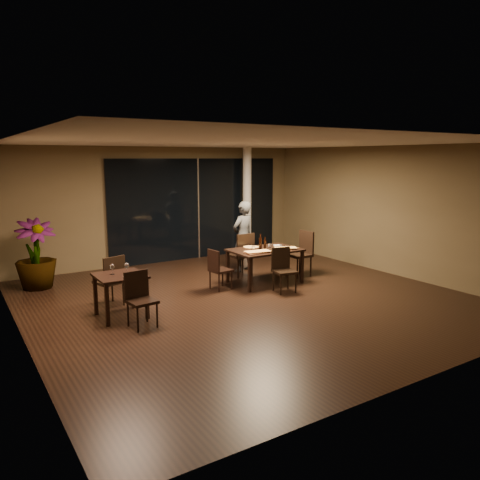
% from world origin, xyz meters
% --- Properties ---
extents(ground, '(8.00, 8.00, 0.00)m').
position_xyz_m(ground, '(0.00, 0.00, 0.00)').
color(ground, black).
rests_on(ground, ground).
extents(wall_back, '(8.00, 0.10, 3.00)m').
position_xyz_m(wall_back, '(0.00, 4.05, 1.50)').
color(wall_back, '#4F422A').
rests_on(wall_back, ground).
extents(wall_front, '(8.00, 0.10, 3.00)m').
position_xyz_m(wall_front, '(0.00, -4.05, 1.50)').
color(wall_front, '#4F422A').
rests_on(wall_front, ground).
extents(wall_left, '(0.10, 8.00, 3.00)m').
position_xyz_m(wall_left, '(-4.05, 0.00, 1.50)').
color(wall_left, '#4F422A').
rests_on(wall_left, ground).
extents(wall_right, '(0.10, 8.00, 3.00)m').
position_xyz_m(wall_right, '(4.05, 0.00, 1.50)').
color(wall_right, '#4F422A').
rests_on(wall_right, ground).
extents(ceiling, '(8.00, 8.00, 0.04)m').
position_xyz_m(ceiling, '(0.00, 0.00, 3.02)').
color(ceiling, silver).
rests_on(ceiling, wall_back).
extents(window_panel, '(5.00, 0.06, 2.70)m').
position_xyz_m(window_panel, '(1.00, 3.96, 1.35)').
color(window_panel, black).
rests_on(window_panel, ground).
extents(column, '(0.24, 0.24, 3.00)m').
position_xyz_m(column, '(2.40, 3.65, 1.50)').
color(column, silver).
rests_on(column, ground).
extents(main_table, '(1.50, 1.00, 0.75)m').
position_xyz_m(main_table, '(1.00, 0.80, 0.68)').
color(main_table, black).
rests_on(main_table, ground).
extents(side_table, '(0.80, 0.80, 0.75)m').
position_xyz_m(side_table, '(-2.40, 0.30, 0.62)').
color(side_table, black).
rests_on(side_table, ground).
extents(chair_main_far, '(0.48, 0.48, 1.02)m').
position_xyz_m(chair_main_far, '(0.88, 1.52, 0.57)').
color(chair_main_far, black).
rests_on(chair_main_far, ground).
extents(chair_main_near, '(0.49, 0.49, 0.90)m').
position_xyz_m(chair_main_near, '(0.93, 0.07, 0.50)').
color(chair_main_near, black).
rests_on(chair_main_near, ground).
extents(chair_main_left, '(0.43, 0.43, 0.86)m').
position_xyz_m(chair_main_left, '(-0.16, 0.85, 0.48)').
color(chair_main_left, black).
rests_on(chair_main_left, ground).
extents(chair_main_right, '(0.49, 0.49, 1.05)m').
position_xyz_m(chair_main_right, '(2.10, 0.86, 0.58)').
color(chair_main_right, black).
rests_on(chair_main_right, ground).
extents(chair_side_far, '(0.55, 0.55, 0.96)m').
position_xyz_m(chair_side_far, '(-2.36, 0.94, 0.54)').
color(chair_side_far, black).
rests_on(chair_side_far, ground).
extents(chair_side_near, '(0.47, 0.47, 0.90)m').
position_xyz_m(chair_side_near, '(-2.28, -0.30, 0.51)').
color(chair_side_near, black).
rests_on(chair_side_near, ground).
extents(diner, '(0.65, 0.51, 1.70)m').
position_xyz_m(diner, '(1.18, 1.96, 0.85)').
color(diner, '#313337').
rests_on(diner, ground).
extents(potted_plant, '(0.92, 0.92, 1.47)m').
position_xyz_m(potted_plant, '(-3.31, 3.00, 0.73)').
color(potted_plant, '#20521B').
rests_on(potted_plant, ground).
extents(pizza_board_left, '(0.56, 0.29, 0.01)m').
position_xyz_m(pizza_board_left, '(0.64, 0.56, 0.76)').
color(pizza_board_left, '#452516').
rests_on(pizza_board_left, main_table).
extents(pizza_board_right, '(0.61, 0.32, 0.01)m').
position_xyz_m(pizza_board_right, '(1.39, 0.57, 0.76)').
color(pizza_board_right, '#442816').
rests_on(pizza_board_right, main_table).
extents(oblong_pizza_left, '(0.54, 0.30, 0.02)m').
position_xyz_m(oblong_pizza_left, '(0.64, 0.56, 0.77)').
color(oblong_pizza_left, maroon).
rests_on(oblong_pizza_left, pizza_board_left).
extents(oblong_pizza_right, '(0.49, 0.39, 0.02)m').
position_xyz_m(oblong_pizza_right, '(1.39, 0.57, 0.77)').
color(oblong_pizza_right, maroon).
rests_on(oblong_pizza_right, pizza_board_right).
extents(round_pizza, '(0.33, 0.33, 0.01)m').
position_xyz_m(round_pizza, '(0.85, 1.12, 0.76)').
color(round_pizza, '#B73014').
rests_on(round_pizza, main_table).
extents(bottle_a, '(0.06, 0.06, 0.28)m').
position_xyz_m(bottle_a, '(0.93, 0.87, 0.89)').
color(bottle_a, black).
rests_on(bottle_a, main_table).
extents(bottle_b, '(0.06, 0.06, 0.26)m').
position_xyz_m(bottle_b, '(1.04, 0.86, 0.88)').
color(bottle_b, black).
rests_on(bottle_b, main_table).
extents(bottle_c, '(0.07, 0.07, 0.32)m').
position_xyz_m(bottle_c, '(0.97, 0.93, 0.91)').
color(bottle_c, black).
rests_on(bottle_c, main_table).
extents(tumbler_left, '(0.08, 0.08, 0.09)m').
position_xyz_m(tumbler_left, '(0.73, 0.85, 0.80)').
color(tumbler_left, white).
rests_on(tumbler_left, main_table).
extents(tumbler_right, '(0.08, 0.08, 0.09)m').
position_xyz_m(tumbler_right, '(1.21, 0.90, 0.80)').
color(tumbler_right, white).
rests_on(tumbler_right, main_table).
extents(napkin_near, '(0.20, 0.15, 0.01)m').
position_xyz_m(napkin_near, '(1.51, 0.66, 0.76)').
color(napkin_near, silver).
rests_on(napkin_near, main_table).
extents(napkin_far, '(0.20, 0.14, 0.01)m').
position_xyz_m(napkin_far, '(1.49, 0.99, 0.76)').
color(napkin_far, white).
rests_on(napkin_far, main_table).
extents(wine_glass_a, '(0.08, 0.08, 0.17)m').
position_xyz_m(wine_glass_a, '(-2.50, 0.38, 0.84)').
color(wine_glass_a, white).
rests_on(wine_glass_a, side_table).
extents(wine_glass_b, '(0.09, 0.09, 0.19)m').
position_xyz_m(wine_glass_b, '(-2.29, 0.24, 0.85)').
color(wine_glass_b, white).
rests_on(wine_glass_b, side_table).
extents(side_napkin, '(0.19, 0.12, 0.01)m').
position_xyz_m(side_napkin, '(-2.31, 0.07, 0.76)').
color(side_napkin, white).
rests_on(side_napkin, side_table).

